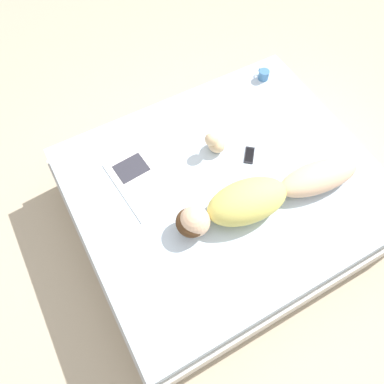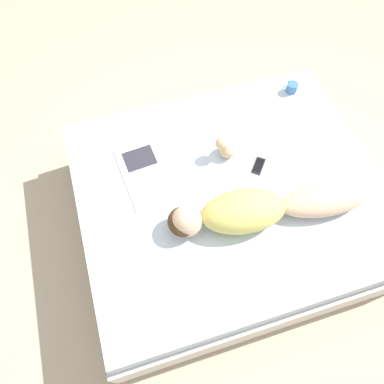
{
  "view_description": "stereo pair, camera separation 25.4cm",
  "coord_description": "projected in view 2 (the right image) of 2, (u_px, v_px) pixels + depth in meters",
  "views": [
    {
      "loc": [
        -1.06,
        0.87,
        2.81
      ],
      "look_at": [
        0.02,
        0.27,
        0.58
      ],
      "focal_mm": 35.0,
      "sensor_mm": 36.0,
      "label": 1
    },
    {
      "loc": [
        -1.16,
        0.64,
        2.81
      ],
      "look_at": [
        0.02,
        0.27,
        0.58
      ],
      "focal_mm": 35.0,
      "sensor_mm": 36.0,
      "label": 2
    }
  ],
  "objects": [
    {
      "name": "plush_toy",
      "position": [
        226.0,
        148.0,
        2.69
      ],
      "size": [
        0.14,
        0.16,
        0.19
      ],
      "color": "#D1B289",
      "rests_on": "bed"
    },
    {
      "name": "person",
      "position": [
        259.0,
        209.0,
        2.42
      ],
      "size": [
        0.41,
        1.36,
        0.23
      ],
      "rotation": [
        0.0,
        0.0,
        -0.12
      ],
      "color": "#DBB28E",
      "rests_on": "bed"
    },
    {
      "name": "coffee_mug",
      "position": [
        292.0,
        87.0,
        3.03
      ],
      "size": [
        0.12,
        0.09,
        0.08
      ],
      "color": "teal",
      "rests_on": "bed"
    },
    {
      "name": "open_magazine",
      "position": [
        145.0,
        173.0,
        2.68
      ],
      "size": [
        0.58,
        0.37,
        0.01
      ],
      "rotation": [
        0.0,
        0.0,
        0.09
      ],
      "color": "white",
      "rests_on": "bed"
    },
    {
      "name": "bed",
      "position": [
        227.0,
        205.0,
        2.86
      ],
      "size": [
        1.86,
        2.16,
        0.53
      ],
      "color": "beige",
      "rests_on": "ground_plane"
    },
    {
      "name": "cell_phone",
      "position": [
        259.0,
        166.0,
        2.7
      ],
      "size": [
        0.15,
        0.14,
        0.01
      ],
      "rotation": [
        0.0,
        0.0,
        0.88
      ],
      "color": "black",
      "rests_on": "bed"
    },
    {
      "name": "ground_plane",
      "position": [
        224.0,
        220.0,
        3.09
      ],
      "size": [
        12.0,
        12.0,
        0.0
      ],
      "primitive_type": "plane",
      "color": "#B7A88E"
    }
  ]
}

